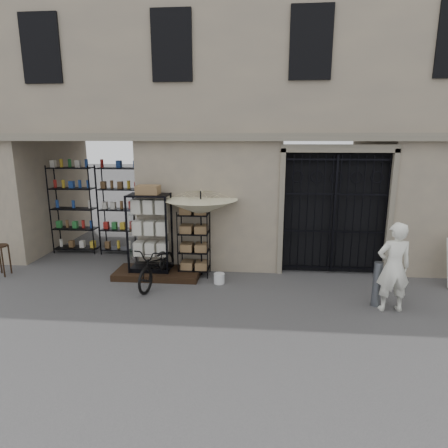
# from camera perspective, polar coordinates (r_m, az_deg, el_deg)

# --- Properties ---
(ground) EXTENTS (80.00, 80.00, 0.00)m
(ground) POSITION_cam_1_polar(r_m,az_deg,el_deg) (7.46, 5.32, -12.74)
(ground) COLOR black
(ground) RESTS_ON ground
(main_building) EXTENTS (14.00, 4.00, 9.00)m
(main_building) POSITION_cam_1_polar(r_m,az_deg,el_deg) (10.80, 5.79, 19.68)
(main_building) COLOR gray
(main_building) RESTS_ON ground
(shop_recess) EXTENTS (3.00, 1.70, 3.00)m
(shop_recess) POSITION_cam_1_polar(r_m,az_deg,el_deg) (10.64, -19.60, 2.87)
(shop_recess) COLOR black
(shop_recess) RESTS_ON ground
(shop_shelving) EXTENTS (2.70, 0.50, 2.50)m
(shop_shelving) POSITION_cam_1_polar(r_m,az_deg,el_deg) (11.15, -18.68, 2.06)
(shop_shelving) COLOR black
(shop_shelving) RESTS_ON ground
(iron_gate) EXTENTS (2.50, 0.21, 3.00)m
(iron_gate) POSITION_cam_1_polar(r_m,az_deg,el_deg) (9.34, 16.27, 1.79)
(iron_gate) COLOR black
(iron_gate) RESTS_ON ground
(step_platform) EXTENTS (2.00, 0.90, 0.15)m
(step_platform) POSITION_cam_1_polar(r_m,az_deg,el_deg) (9.15, -10.03, -7.39)
(step_platform) COLOR black
(step_platform) RESTS_ON ground
(display_cabinet) EXTENTS (1.05, 0.84, 1.97)m
(display_cabinet) POSITION_cam_1_polar(r_m,az_deg,el_deg) (8.95, -11.17, -1.89)
(display_cabinet) COLOR black
(display_cabinet) RESTS_ON step_platform
(wire_rack) EXTENTS (0.77, 0.61, 1.59)m
(wire_rack) POSITION_cam_1_polar(r_m,az_deg,el_deg) (8.92, -4.58, -3.01)
(wire_rack) COLOR black
(wire_rack) RESTS_ON ground
(market_umbrella) EXTENTS (1.65, 1.68, 2.45)m
(market_umbrella) POSITION_cam_1_polar(r_m,az_deg,el_deg) (8.69, -3.56, 3.23)
(market_umbrella) COLOR black
(market_umbrella) RESTS_ON ground
(white_bucket) EXTENTS (0.26, 0.26, 0.23)m
(white_bucket) POSITION_cam_1_polar(r_m,az_deg,el_deg) (8.58, -0.74, -8.28)
(white_bucket) COLOR silver
(white_bucket) RESTS_ON ground
(bicycle) EXTENTS (0.77, 1.01, 1.73)m
(bicycle) POSITION_cam_1_polar(r_m,az_deg,el_deg) (8.71, -9.94, -9.00)
(bicycle) COLOR black
(bicycle) RESTS_ON ground
(wooden_stool) EXTENTS (0.39, 0.39, 0.75)m
(wooden_stool) POSITION_cam_1_polar(r_m,az_deg,el_deg) (10.44, -30.81, -4.66)
(wooden_stool) COLOR black
(wooden_stool) RESTS_ON ground
(steel_bollard) EXTENTS (0.17, 0.17, 0.90)m
(steel_bollard) POSITION_cam_1_polar(r_m,az_deg,el_deg) (7.96, 22.27, -8.48)
(steel_bollard) COLOR slate
(steel_bollard) RESTS_ON ground
(shopkeeper) EXTENTS (0.78, 1.78, 0.41)m
(shopkeeper) POSITION_cam_1_polar(r_m,az_deg,el_deg) (8.04, 23.84, -11.87)
(shopkeeper) COLOR white
(shopkeeper) RESTS_ON ground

